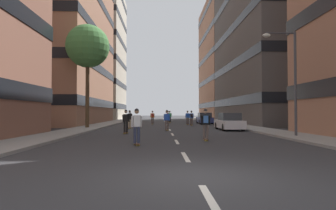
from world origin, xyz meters
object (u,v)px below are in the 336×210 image
at_px(skater_1, 170,116).
at_px(skater_10, 206,122).
at_px(skater_3, 126,120).
at_px(skater_9, 188,117).
at_px(parked_car_near, 229,122).
at_px(parked_car_mid, 204,119).
at_px(skater_0, 137,125).
at_px(street_tree_near, 88,47).
at_px(streetlamp_right, 289,71).
at_px(skater_5, 130,118).
at_px(skater_6, 130,116).
at_px(skater_8, 191,117).
at_px(skater_2, 152,117).
at_px(skater_4, 168,116).
at_px(skater_7, 167,119).

bearing_deg(skater_1, skater_10, -87.73).
distance_m(skater_3, skater_9, 15.85).
bearing_deg(parked_car_near, parked_car_mid, 90.00).
height_order(parked_car_near, skater_0, skater_0).
distance_m(street_tree_near, streetlamp_right, 18.27).
bearing_deg(skater_5, parked_car_mid, 50.33).
bearing_deg(skater_3, skater_10, -45.74).
distance_m(skater_6, skater_8, 14.32).
height_order(skater_8, skater_9, same).
bearing_deg(skater_2, skater_8, -36.15).
distance_m(parked_car_mid, street_tree_near, 18.76).
distance_m(skater_3, skater_4, 23.18).
bearing_deg(street_tree_near, skater_1, 60.44).
relative_size(skater_5, skater_8, 1.00).
distance_m(skater_2, skater_9, 4.67).
bearing_deg(skater_1, parked_car_mid, -37.00).
xyz_separation_m(parked_car_near, skater_6, (-10.87, 20.11, 0.32)).
xyz_separation_m(parked_car_near, skater_0, (-7.28, -11.12, 0.29)).
distance_m(skater_5, skater_6, 17.57).
height_order(skater_5, skater_6, same).
bearing_deg(parked_car_near, skater_3, -156.07).
height_order(skater_3, skater_4, same).
relative_size(skater_5, skater_7, 1.00).
bearing_deg(parked_car_near, skater_9, 103.62).
height_order(streetlamp_right, skater_10, streetlamp_right).
height_order(skater_5, skater_10, same).
height_order(street_tree_near, skater_5, street_tree_near).
height_order(street_tree_near, streetlamp_right, street_tree_near).
bearing_deg(skater_1, skater_5, -107.11).
relative_size(skater_1, skater_6, 1.00).
bearing_deg(skater_4, skater_7, -92.22).
distance_m(parked_car_mid, skater_10, 22.95).
relative_size(parked_car_near, skater_9, 2.47).
bearing_deg(skater_4, street_tree_near, -116.29).
distance_m(parked_car_near, skater_9, 11.11).
relative_size(skater_2, skater_9, 1.00).
distance_m(streetlamp_right, skater_9, 19.13).
xyz_separation_m(parked_car_near, streetlamp_right, (1.92, -7.53, 3.44)).
xyz_separation_m(skater_5, skater_7, (3.54, -3.21, 0.00)).
bearing_deg(street_tree_near, skater_4, 63.71).
xyz_separation_m(streetlamp_right, skater_0, (-9.21, -3.59, -3.15)).
bearing_deg(skater_10, skater_9, 87.14).
relative_size(parked_car_mid, skater_10, 2.47).
bearing_deg(skater_3, skater_7, 46.32).
distance_m(street_tree_near, skater_8, 14.23).
distance_m(skater_3, skater_8, 13.96).
bearing_deg(skater_5, streetlamp_right, -42.71).
xyz_separation_m(skater_1, skater_3, (-4.04, -20.95, 0.00)).
relative_size(skater_0, skater_10, 1.00).
height_order(parked_car_mid, skater_7, skater_7).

